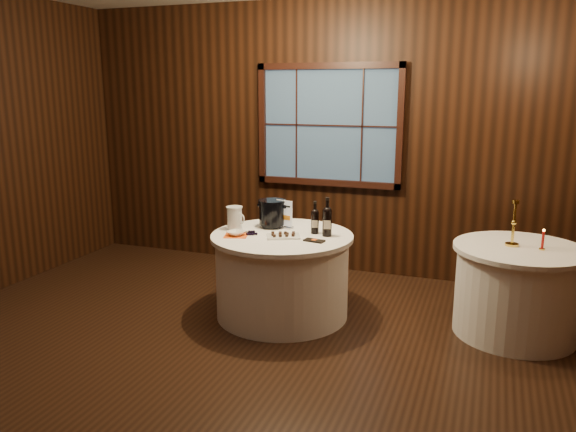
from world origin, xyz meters
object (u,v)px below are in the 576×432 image
at_px(port_bottle_left, 315,220).
at_px(cracker_bowl, 236,233).
at_px(grape_bunch, 251,233).
at_px(side_table, 517,291).
at_px(glass_pitcher, 235,218).
at_px(sign_stand, 285,218).
at_px(chocolate_plate, 283,235).
at_px(red_candle, 543,242).
at_px(main_table, 282,275).
at_px(chocolate_box, 314,241).
at_px(brass_candlestick, 513,229).
at_px(ice_bucket, 272,213).
at_px(port_bottle_right, 327,219).

bearing_deg(port_bottle_left, cracker_bowl, -167.41).
bearing_deg(port_bottle_left, grape_bunch, -167.06).
bearing_deg(side_table, glass_pitcher, -173.47).
bearing_deg(sign_stand, chocolate_plate, -58.73).
distance_m(glass_pitcher, red_candle, 2.64).
relative_size(main_table, grape_bunch, 7.73).
relative_size(chocolate_plate, chocolate_box, 1.96).
distance_m(side_table, red_candle, 0.48).
distance_m(sign_stand, brass_candlestick, 1.99).
xyz_separation_m(chocolate_plate, chocolate_box, (0.30, -0.03, -0.01)).
bearing_deg(port_bottle_left, brass_candlestick, -7.66).
xyz_separation_m(main_table, port_bottle_left, (0.27, 0.13, 0.51)).
height_order(grape_bunch, brass_candlestick, brass_candlestick).
relative_size(side_table, port_bottle_left, 3.65).
height_order(sign_stand, red_candle, sign_stand).
bearing_deg(side_table, chocolate_box, -165.55).
distance_m(main_table, chocolate_box, 0.53).
relative_size(sign_stand, chocolate_plate, 0.81).
bearing_deg(ice_bucket, port_bottle_right, -12.40).
relative_size(chocolate_plate, brass_candlestick, 0.88).
xyz_separation_m(main_table, ice_bucket, (-0.18, 0.21, 0.52)).
distance_m(port_bottle_left, chocolate_plate, 0.33).
height_order(main_table, cracker_bowl, cracker_bowl).
distance_m(grape_bunch, brass_candlestick, 2.22).
bearing_deg(red_candle, main_table, -172.97).
bearing_deg(grape_bunch, port_bottle_left, 26.79).
bearing_deg(brass_candlestick, port_bottle_right, -171.59).
distance_m(ice_bucket, chocolate_plate, 0.40).
distance_m(port_bottle_left, port_bottle_right, 0.14).
height_order(main_table, brass_candlestick, brass_candlestick).
bearing_deg(cracker_bowl, port_bottle_right, 19.44).
distance_m(port_bottle_left, glass_pitcher, 0.75).
bearing_deg(sign_stand, chocolate_box, -28.02).
distance_m(grape_bunch, glass_pitcher, 0.28).
bearing_deg(port_bottle_right, brass_candlestick, -8.45).
bearing_deg(sign_stand, ice_bucket, -162.52).
bearing_deg(chocolate_plate, glass_pitcher, 168.04).
relative_size(port_bottle_left, cracker_bowl, 1.93).
xyz_separation_m(side_table, brass_candlestick, (-0.07, 0.01, 0.52)).
relative_size(brass_candlestick, red_candle, 2.23).
distance_m(cracker_bowl, red_candle, 2.57).
bearing_deg(sign_stand, red_candle, 14.26).
bearing_deg(side_table, port_bottle_right, -172.44).
height_order(port_bottle_left, glass_pitcher, port_bottle_left).
xyz_separation_m(ice_bucket, red_candle, (2.34, 0.05, -0.07)).
bearing_deg(port_bottle_right, chocolate_plate, -169.40).
bearing_deg(glass_pitcher, grape_bunch, -14.48).
height_order(port_bottle_left, ice_bucket, port_bottle_left).
height_order(ice_bucket, cracker_bowl, ice_bucket).
bearing_deg(side_table, grape_bunch, -169.27).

